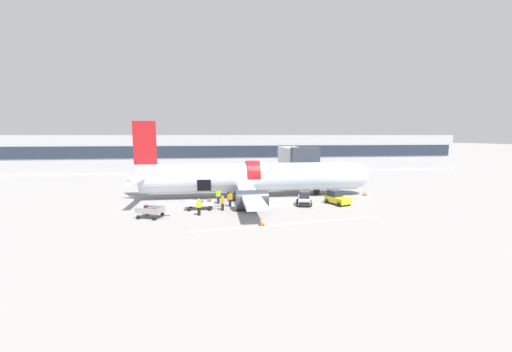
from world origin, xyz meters
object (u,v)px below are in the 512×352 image
Objects in this scene: baggage_tug_lead at (304,199)px; baggage_cart_loading at (201,205)px; baggage_cart_queued at (151,212)px; ground_crew_loader_a at (199,207)px; ground_crew_supervisor at (218,196)px; ground_crew_driver at (230,199)px; airplane at (249,178)px; baggage_tug_mid at (337,198)px; ground_crew_loader_b at (223,203)px.

baggage_tug_lead is 0.78× the size of baggage_cart_loading.
baggage_cart_queued is 1.96× the size of ground_crew_loader_a.
baggage_tug_lead is at bearing -12.21° from ground_crew_supervisor.
ground_crew_driver is at bearing 25.85° from baggage_cart_queued.
baggage_tug_lead is 1.80× the size of ground_crew_loader_a.
airplane reaches higher than ground_crew_driver.
ground_crew_loader_a is (-16.17, -3.31, 0.22)m from baggage_tug_mid.
ground_crew_driver is at bearing 63.07° from ground_crew_loader_b.
ground_crew_supervisor is (6.76, 5.68, 0.39)m from baggage_cart_queued.
airplane is at bearing 41.94° from ground_crew_supervisor.
baggage_tug_mid is at bearing -30.32° from airplane.
ground_crew_loader_b is at bearing 36.64° from ground_crew_loader_a.
ground_crew_loader_a is at bearing -165.18° from baggage_tug_lead.
ground_crew_loader_b is at bearing -116.93° from ground_crew_driver.
baggage_tug_lead is at bearing -45.45° from airplane.
ground_crew_supervisor is (-1.32, 1.77, 0.05)m from ground_crew_driver.
baggage_cart_loading is (-11.95, -0.42, -0.23)m from baggage_tug_lead.
baggage_cart_queued is 8.84m from ground_crew_supervisor.
ground_crew_loader_b is (2.46, 1.83, -0.06)m from ground_crew_loader_a.
airplane is 18.56× the size of ground_crew_loader_a.
baggage_tug_lead reaches higher than baggage_tug_mid.
airplane reaches higher than ground_crew_supervisor.
baggage_cart_queued is 4.74m from ground_crew_loader_a.
baggage_tug_lead is 9.71m from ground_crew_loader_b.
ground_crew_supervisor is (-14.13, 2.05, 0.26)m from baggage_tug_mid.
ground_crew_supervisor reaches higher than baggage_tug_lead.
ground_crew_loader_b is (2.34, -0.95, 0.37)m from baggage_cart_loading.
ground_crew_loader_b is at bearing 16.64° from baggage_cart_queued.
airplane is at bearing 62.56° from ground_crew_driver.
baggage_tug_mid is (9.94, -5.81, -1.84)m from airplane.
baggage_tug_lead is 1.73× the size of ground_crew_supervisor.
baggage_tug_mid reaches higher than baggage_cart_loading.
baggage_tug_lead reaches higher than baggage_cart_loading.
ground_crew_driver is (0.90, 1.77, 0.05)m from ground_crew_loader_b.
airplane is at bearing 149.68° from baggage_tug_mid.
baggage_tug_lead is at bearing 8.08° from ground_crew_loader_b.
ground_crew_driver is at bearing 177.35° from baggage_tug_lead.
airplane reaches higher than baggage_cart_queued.
baggage_tug_mid is 1.96× the size of ground_crew_loader_a.
baggage_tug_lead is 10.27m from ground_crew_supervisor.
ground_crew_driver is at bearing -53.27° from ground_crew_supervisor.
airplane is 17.77× the size of ground_crew_supervisor.
ground_crew_loader_b reaches higher than baggage_cart_queued.
ground_crew_driver reaches higher than ground_crew_loader_b.
baggage_tug_lead is at bearing 2.00° from baggage_cart_loading.
airplane is 10.30× the size of baggage_tug_lead.
baggage_tug_mid is at bearing -1.27° from ground_crew_driver.
ground_crew_loader_a is 1.01× the size of ground_crew_driver.
baggage_cart_loading is 2.31× the size of ground_crew_loader_a.
airplane is at bearing 62.69° from ground_crew_loader_b.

